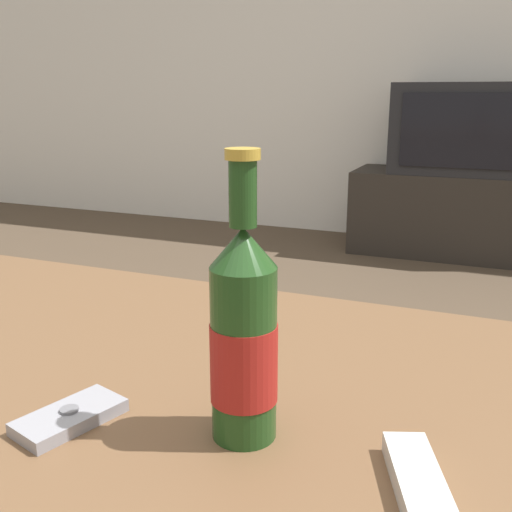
{
  "coord_description": "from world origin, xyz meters",
  "views": [
    {
      "loc": [
        0.41,
        -0.51,
        0.83
      ],
      "look_at": [
        0.08,
        0.29,
        0.59
      ],
      "focal_mm": 42.0,
      "sensor_mm": 36.0,
      "label": 1
    }
  ],
  "objects_px": {
    "television": "(467,129)",
    "beer_bottle": "(244,337)",
    "tv_stand": "(459,214)",
    "remote_control": "(421,490)",
    "cell_phone": "(70,417)"
  },
  "relations": [
    {
      "from": "tv_stand",
      "to": "beer_bottle",
      "type": "bearing_deg",
      "value": -90.59
    },
    {
      "from": "remote_control",
      "to": "beer_bottle",
      "type": "bearing_deg",
      "value": 148.0
    },
    {
      "from": "remote_control",
      "to": "tv_stand",
      "type": "bearing_deg",
      "value": 72.63
    },
    {
      "from": "beer_bottle",
      "to": "tv_stand",
      "type": "bearing_deg",
      "value": 89.41
    },
    {
      "from": "television",
      "to": "beer_bottle",
      "type": "bearing_deg",
      "value": -90.59
    },
    {
      "from": "television",
      "to": "cell_phone",
      "type": "distance_m",
      "value": 2.8
    },
    {
      "from": "beer_bottle",
      "to": "remote_control",
      "type": "xyz_separation_m",
      "value": [
        0.18,
        -0.04,
        -0.1
      ]
    },
    {
      "from": "beer_bottle",
      "to": "remote_control",
      "type": "relative_size",
      "value": 1.89
    },
    {
      "from": "tv_stand",
      "to": "television",
      "type": "bearing_deg",
      "value": -90.0
    },
    {
      "from": "cell_phone",
      "to": "remote_control",
      "type": "bearing_deg",
      "value": 19.04
    },
    {
      "from": "television",
      "to": "beer_bottle",
      "type": "xyz_separation_m",
      "value": [
        -0.03,
        -2.74,
        -0.05
      ]
    },
    {
      "from": "cell_phone",
      "to": "beer_bottle",
      "type": "bearing_deg",
      "value": 32.69
    },
    {
      "from": "beer_bottle",
      "to": "cell_phone",
      "type": "distance_m",
      "value": 0.21
    },
    {
      "from": "beer_bottle",
      "to": "cell_phone",
      "type": "relative_size",
      "value": 2.35
    },
    {
      "from": "tv_stand",
      "to": "beer_bottle",
      "type": "distance_m",
      "value": 2.77
    }
  ]
}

